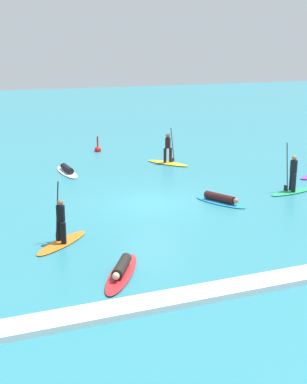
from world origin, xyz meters
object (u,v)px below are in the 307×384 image
(surfer_on_yellow_board, at_px, (168,157))
(surfer_on_white_board, at_px, (67,170))
(surfer_on_orange_board, at_px, (61,232))
(surfer_on_blue_board, at_px, (220,200))
(marker_buoy, at_px, (98,149))
(surfer_on_red_board, at_px, (121,270))
(surfer_on_green_board, at_px, (292,182))

(surfer_on_yellow_board, bearing_deg, surfer_on_white_board, -122.51)
(surfer_on_white_board, distance_m, surfer_on_orange_board, 10.65)
(surfer_on_blue_board, distance_m, marker_buoy, 13.18)
(marker_buoy, bearing_deg, surfer_on_yellow_board, -60.82)
(surfer_on_orange_board, bearing_deg, surfer_on_red_board, -112.59)
(surfer_on_blue_board, relative_size, marker_buoy, 2.43)
(surfer_on_orange_board, xyz_separation_m, surfer_on_red_board, (1.13, -3.27, -0.28))
(surfer_on_orange_board, xyz_separation_m, marker_buoy, (5.70, 15.35, -0.27))
(surfer_on_orange_board, bearing_deg, surfer_on_yellow_board, 9.10)
(surfer_on_orange_board, relative_size, surfer_on_red_board, 0.82)
(surfer_on_white_board, distance_m, surfer_on_blue_board, 9.48)
(surfer_on_yellow_board, height_order, surfer_on_green_board, surfer_on_green_board)
(surfer_on_blue_board, xyz_separation_m, surfer_on_green_board, (3.96, 0.28, 0.34))
(surfer_on_blue_board, relative_size, surfer_on_yellow_board, 0.98)
(surfer_on_white_board, height_order, surfer_on_orange_board, surfer_on_orange_board)
(surfer_on_orange_board, distance_m, marker_buoy, 16.37)
(surfer_on_white_board, height_order, surfer_on_green_board, surfer_on_green_board)
(surfer_on_yellow_board, height_order, surfer_on_red_board, surfer_on_yellow_board)
(surfer_on_blue_board, distance_m, surfer_on_orange_board, 7.91)
(surfer_on_blue_board, relative_size, surfer_on_orange_board, 1.09)
(surfer_on_red_board, xyz_separation_m, marker_buoy, (4.57, 18.61, 0.01))
(surfer_on_green_board, height_order, surfer_on_orange_board, surfer_on_green_board)
(surfer_on_white_board, height_order, surfer_on_red_board, surfer_on_red_board)
(surfer_on_blue_board, xyz_separation_m, surfer_on_yellow_board, (0.92, 8.06, 0.27))
(surfer_on_white_board, distance_m, surfer_on_green_board, 11.87)
(surfer_on_orange_board, height_order, marker_buoy, surfer_on_orange_board)
(surfer_on_white_board, xyz_separation_m, surfer_on_orange_board, (-2.53, -10.34, 0.27))
(surfer_on_green_board, distance_m, surfer_on_orange_board, 11.80)
(surfer_on_blue_board, distance_m, surfer_on_red_board, 8.51)
(surfer_on_white_board, relative_size, surfer_on_red_board, 1.02)
(surfer_on_yellow_board, bearing_deg, surfer_on_orange_board, -72.01)
(surfer_on_red_board, bearing_deg, surfer_on_white_board, -154.79)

